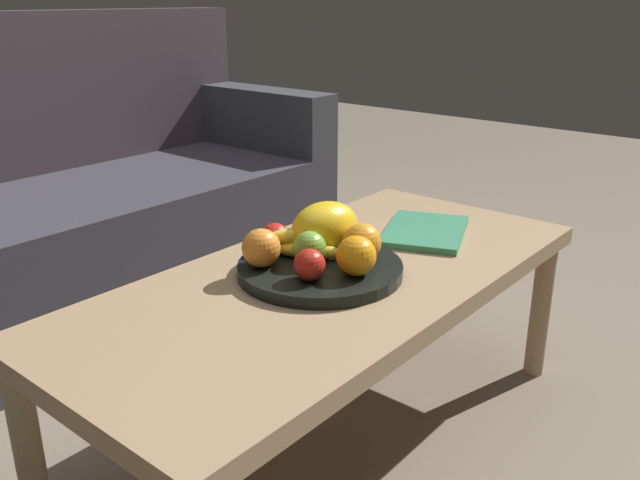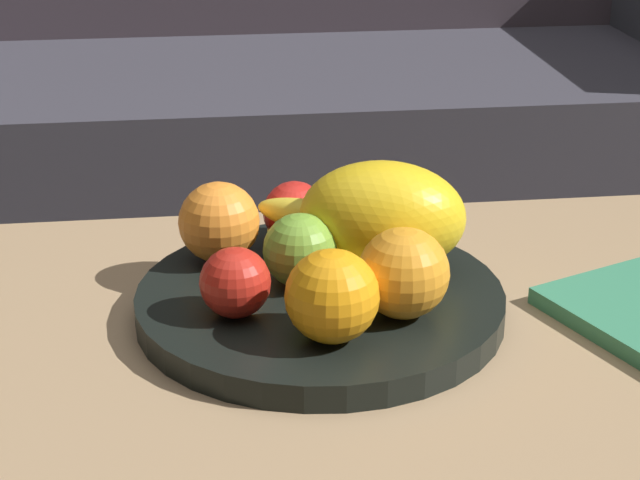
# 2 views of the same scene
# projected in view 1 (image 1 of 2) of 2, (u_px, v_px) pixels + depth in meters

# --- Properties ---
(ground_plane) EXTENTS (8.00, 8.00, 0.00)m
(ground_plane) POSITION_uv_depth(u_px,v_px,m) (331.00, 438.00, 1.51)
(ground_plane) COLOR #796C5A
(coffee_table) EXTENTS (1.21, 0.55, 0.41)m
(coffee_table) POSITION_uv_depth(u_px,v_px,m) (332.00, 293.00, 1.39)
(coffee_table) COLOR tan
(coffee_table) RESTS_ON ground_plane
(couch) EXTENTS (1.70, 0.70, 0.90)m
(couch) POSITION_uv_depth(u_px,v_px,m) (66.00, 214.00, 2.07)
(couch) COLOR #37353E
(couch) RESTS_ON ground_plane
(fruit_bowl) EXTENTS (0.34, 0.34, 0.03)m
(fruit_bowl) POSITION_uv_depth(u_px,v_px,m) (320.00, 269.00, 1.36)
(fruit_bowl) COLOR black
(fruit_bowl) RESTS_ON coffee_table
(melon_large_front) EXTENTS (0.18, 0.14, 0.11)m
(melon_large_front) POSITION_uv_depth(u_px,v_px,m) (325.00, 226.00, 1.41)
(melon_large_front) COLOR yellow
(melon_large_front) RESTS_ON fruit_bowl
(orange_front) EXTENTS (0.08, 0.08, 0.08)m
(orange_front) POSITION_uv_depth(u_px,v_px,m) (356.00, 256.00, 1.29)
(orange_front) COLOR orange
(orange_front) RESTS_ON fruit_bowl
(orange_left) EXTENTS (0.08, 0.08, 0.08)m
(orange_left) POSITION_uv_depth(u_px,v_px,m) (362.00, 242.00, 1.36)
(orange_left) COLOR orange
(orange_left) RESTS_ON fruit_bowl
(orange_right) EXTENTS (0.08, 0.08, 0.08)m
(orange_right) POSITION_uv_depth(u_px,v_px,m) (261.00, 248.00, 1.33)
(orange_right) COLOR orange
(orange_right) RESTS_ON fruit_bowl
(apple_front) EXTENTS (0.07, 0.07, 0.07)m
(apple_front) POSITION_uv_depth(u_px,v_px,m) (309.00, 248.00, 1.34)
(apple_front) COLOR #71A432
(apple_front) RESTS_ON fruit_bowl
(apple_left) EXTENTS (0.06, 0.06, 0.06)m
(apple_left) POSITION_uv_depth(u_px,v_px,m) (309.00, 265.00, 1.27)
(apple_left) COLOR red
(apple_left) RESTS_ON fruit_bowl
(apple_right) EXTENTS (0.06, 0.06, 0.06)m
(apple_right) POSITION_uv_depth(u_px,v_px,m) (275.00, 238.00, 1.41)
(apple_right) COLOR red
(apple_right) RESTS_ON fruit_bowl
(banana_bunch) EXTENTS (0.15, 0.16, 0.06)m
(banana_bunch) POSITION_uv_depth(u_px,v_px,m) (304.00, 244.00, 1.39)
(banana_bunch) COLOR yellow
(banana_bunch) RESTS_ON fruit_bowl
(magazine) EXTENTS (0.30, 0.26, 0.02)m
(magazine) POSITION_uv_depth(u_px,v_px,m) (425.00, 231.00, 1.59)
(magazine) COLOR #3A8863
(magazine) RESTS_ON coffee_table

